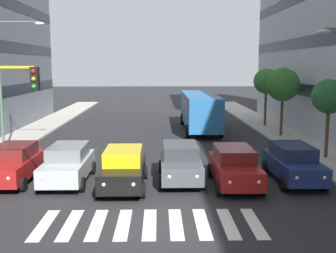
% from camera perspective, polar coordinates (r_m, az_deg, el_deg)
% --- Properties ---
extents(ground_plane, '(180.00, 180.00, 0.00)m').
position_cam_1_polar(ground_plane, '(14.42, -2.56, -13.39)').
color(ground_plane, '#262628').
extents(crosswalk_markings, '(7.65, 2.80, 0.01)m').
position_cam_1_polar(crosswalk_markings, '(14.42, -2.56, -13.38)').
color(crosswalk_markings, silver).
rests_on(crosswalk_markings, ground_plane).
extents(car_0, '(2.02, 4.44, 1.72)m').
position_cam_1_polar(car_0, '(19.97, 17.03, -4.85)').
color(car_0, navy).
rests_on(car_0, ground_plane).
extents(car_1, '(2.02, 4.44, 1.72)m').
position_cam_1_polar(car_1, '(18.70, 9.21, -5.47)').
color(car_1, maroon).
rests_on(car_1, ground_plane).
extents(car_2, '(2.02, 4.44, 1.72)m').
position_cam_1_polar(car_2, '(19.25, 1.73, -4.96)').
color(car_2, '#474C51').
rests_on(car_2, ground_plane).
extents(car_3, '(2.02, 4.44, 1.72)m').
position_cam_1_polar(car_3, '(18.26, -6.23, -5.76)').
color(car_3, black).
rests_on(car_3, ground_plane).
extents(car_4, '(2.02, 4.44, 1.72)m').
position_cam_1_polar(car_4, '(19.50, -13.76, -5.03)').
color(car_4, '#B2B7BC').
rests_on(car_4, ground_plane).
extents(car_5, '(2.02, 4.44, 1.72)m').
position_cam_1_polar(car_5, '(20.28, -20.75, -4.82)').
color(car_5, maroon).
rests_on(car_5, ground_plane).
extents(bus_behind_traffic, '(2.78, 10.50, 3.00)m').
position_cam_1_polar(bus_behind_traffic, '(34.00, 4.42, 2.60)').
color(bus_behind_traffic, '#286BAD').
rests_on(bus_behind_traffic, ground_plane).
extents(street_lamp_right, '(2.78, 0.28, 7.80)m').
position_cam_1_polar(street_lamp_right, '(25.60, -21.55, 6.79)').
color(street_lamp_right, '#4C6B56').
rests_on(street_lamp_right, sidewalk_right).
extents(street_tree_1, '(1.95, 1.95, 4.47)m').
position_cam_1_polar(street_tree_1, '(24.69, 21.51, 3.85)').
color(street_tree_1, '#513823').
rests_on(street_tree_1, sidewalk_left).
extents(street_tree_2, '(2.45, 2.45, 5.02)m').
position_cam_1_polar(street_tree_2, '(31.48, 15.70, 5.61)').
color(street_tree_2, '#513823').
rests_on(street_tree_2, sidewalk_left).
extents(street_tree_3, '(2.19, 2.19, 4.95)m').
position_cam_1_polar(street_tree_3, '(36.39, 13.52, 6.13)').
color(street_tree_3, '#513823').
rests_on(street_tree_3, sidewalk_left).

